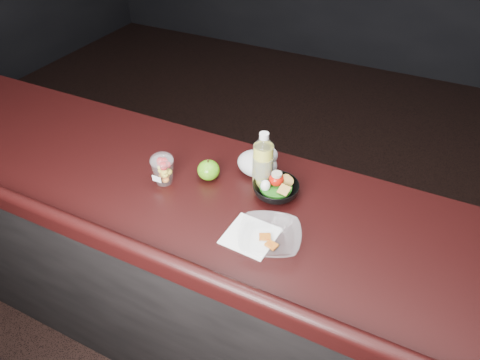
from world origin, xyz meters
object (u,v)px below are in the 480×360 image
at_px(fruit_cup, 163,168).
at_px(takeout_bowl, 269,238).
at_px(snack_bowl, 275,189).
at_px(green_apple, 208,170).
at_px(lemonade_bottle, 263,165).

relative_size(fruit_cup, takeout_bowl, 0.49).
height_order(snack_bowl, takeout_bowl, snack_bowl).
bearing_deg(green_apple, fruit_cup, -146.87).
relative_size(snack_bowl, takeout_bowl, 0.68).
height_order(green_apple, snack_bowl, snack_bowl).
height_order(fruit_cup, green_apple, fruit_cup).
relative_size(fruit_cup, green_apple, 1.43).
height_order(lemonade_bottle, fruit_cup, lemonade_bottle).
bearing_deg(lemonade_bottle, fruit_cup, -157.16).
bearing_deg(lemonade_bottle, green_apple, -165.54).
distance_m(snack_bowl, takeout_bowl, 0.24).
xyz_separation_m(lemonade_bottle, snack_bowl, (0.07, -0.03, -0.07)).
xyz_separation_m(fruit_cup, green_apple, (0.14, 0.09, -0.02)).
relative_size(lemonade_bottle, takeout_bowl, 0.90).
xyz_separation_m(lemonade_bottle, takeout_bowl, (0.14, -0.26, -0.07)).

